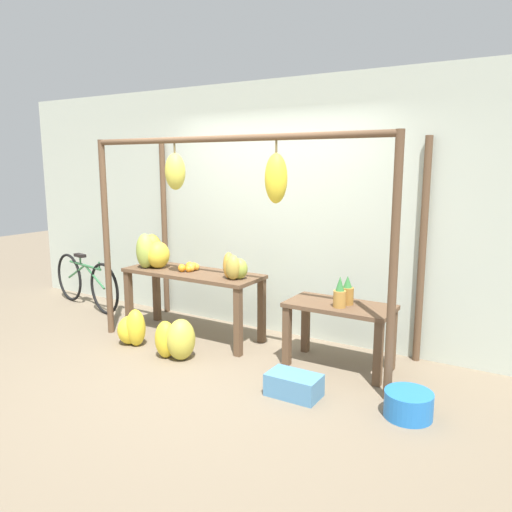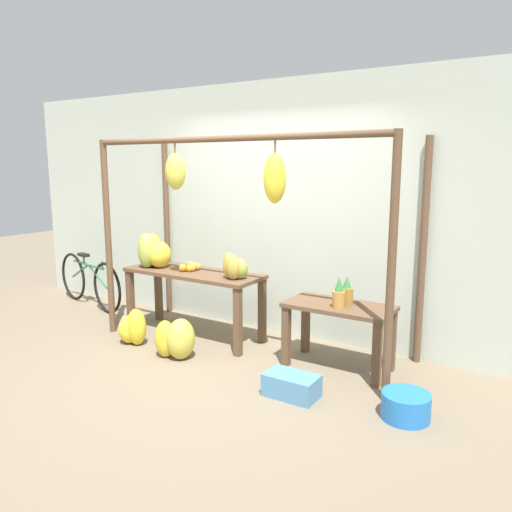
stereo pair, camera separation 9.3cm
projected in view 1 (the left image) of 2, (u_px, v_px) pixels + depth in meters
ground_plane at (199, 376)px, 4.55m from camera, size 20.00×20.00×0.00m
shop_wall_back at (278, 210)px, 5.55m from camera, size 8.00×0.08×2.80m
stall_awning at (239, 208)px, 4.85m from camera, size 3.28×1.09×2.16m
display_table_main at (193, 282)px, 5.49m from camera, size 1.60×0.56×0.74m
display_table_side at (339, 318)px, 4.66m from camera, size 0.99×0.51×0.62m
banana_pile_on_table at (152, 252)px, 5.63m from camera, size 0.39×0.37×0.39m
orange_pile at (190, 267)px, 5.48m from camera, size 0.16×0.22×0.10m
pineapple_cluster at (344, 293)px, 4.57m from camera, size 0.14×0.25×0.29m
banana_pile_ground_left at (133, 329)px, 5.31m from camera, size 0.38×0.32×0.40m
banana_pile_ground_right at (175, 339)px, 4.91m from camera, size 0.47×0.35×0.41m
fruit_crate_white at (294, 385)px, 4.14m from camera, size 0.44×0.27×0.19m
blue_bucket at (408, 405)px, 3.79m from camera, size 0.37×0.37×0.20m
parked_bicycle at (86, 281)px, 6.69m from camera, size 1.59×0.39×0.71m
papaya_pile at (234, 267)px, 5.08m from camera, size 0.29×0.24×0.27m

